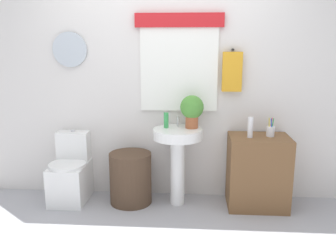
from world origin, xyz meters
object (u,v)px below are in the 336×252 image
(laundry_hamper, at_px, (131,178))
(lotion_bottle, at_px, (250,127))
(wooden_cabinet, at_px, (258,172))
(soap_bottle, at_px, (166,120))
(pedestal_sink, at_px, (178,149))
(potted_plant, at_px, (192,109))
(toilet, at_px, (71,174))
(toothbrush_cup, at_px, (270,131))

(laundry_hamper, distance_m, lotion_bottle, 1.34)
(wooden_cabinet, height_order, soap_bottle, soap_bottle)
(pedestal_sink, relative_size, potted_plant, 2.42)
(toilet, distance_m, laundry_hamper, 0.65)
(laundry_hamper, bearing_deg, pedestal_sink, -0.00)
(potted_plant, distance_m, toothbrush_cup, 0.81)
(wooden_cabinet, relative_size, toothbrush_cup, 4.01)
(pedestal_sink, bearing_deg, soap_bottle, 157.38)
(wooden_cabinet, xyz_separation_m, potted_plant, (-0.68, 0.06, 0.63))
(wooden_cabinet, height_order, potted_plant, potted_plant)
(pedestal_sink, bearing_deg, laundry_hamper, 180.00)
(potted_plant, height_order, toothbrush_cup, potted_plant)
(potted_plant, xyz_separation_m, toothbrush_cup, (0.78, -0.04, -0.20))
(lotion_bottle, relative_size, toothbrush_cup, 1.10)
(pedestal_sink, xyz_separation_m, potted_plant, (0.14, 0.06, 0.40))
(potted_plant, xyz_separation_m, lotion_bottle, (0.57, -0.10, -0.16))
(wooden_cabinet, bearing_deg, soap_bottle, 176.95)
(pedestal_sink, xyz_separation_m, wooden_cabinet, (0.82, 0.00, -0.23))
(pedestal_sink, relative_size, soap_bottle, 5.15)
(toothbrush_cup, bearing_deg, toilet, 179.69)
(toilet, relative_size, wooden_cabinet, 0.99)
(toilet, distance_m, pedestal_sink, 1.18)
(toilet, xyz_separation_m, toothbrush_cup, (2.06, -0.01, 0.51))
(laundry_hamper, bearing_deg, toothbrush_cup, 0.81)
(soap_bottle, xyz_separation_m, toothbrush_cup, (1.04, -0.03, -0.09))
(wooden_cabinet, distance_m, lotion_bottle, 0.49)
(soap_bottle, relative_size, toothbrush_cup, 0.85)
(laundry_hamper, height_order, potted_plant, potted_plant)
(potted_plant, relative_size, toothbrush_cup, 1.80)
(toilet, height_order, soap_bottle, soap_bottle)
(laundry_hamper, xyz_separation_m, toothbrush_cup, (1.41, 0.02, 0.53))
(potted_plant, bearing_deg, soap_bottle, -177.80)
(pedestal_sink, height_order, lotion_bottle, lotion_bottle)
(toilet, xyz_separation_m, laundry_hamper, (0.65, -0.03, -0.01))
(toothbrush_cup, bearing_deg, potted_plant, 177.08)
(lotion_bottle, bearing_deg, pedestal_sink, 176.79)
(laundry_hamper, relative_size, lotion_bottle, 2.66)
(lotion_bottle, height_order, toothbrush_cup, lotion_bottle)
(laundry_hamper, xyz_separation_m, potted_plant, (0.63, 0.06, 0.73))
(laundry_hamper, xyz_separation_m, wooden_cabinet, (1.31, 0.00, 0.10))
(soap_bottle, bearing_deg, toothbrush_cup, -1.65)
(laundry_hamper, height_order, lotion_bottle, lotion_bottle)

